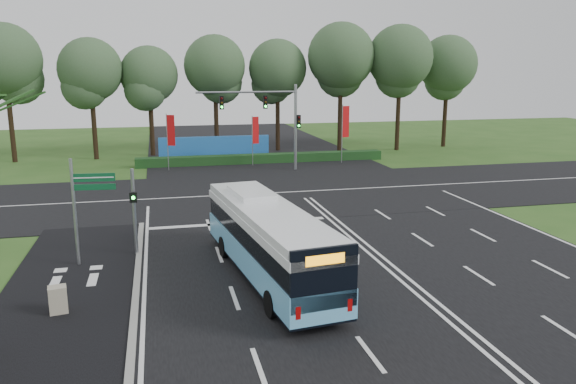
% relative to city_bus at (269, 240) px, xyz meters
% --- Properties ---
extents(ground, '(120.00, 120.00, 0.00)m').
position_rel_city_bus_xyz_m(ground, '(4.98, 3.27, -1.58)').
color(ground, '#2C531B').
rests_on(ground, ground).
extents(road_main, '(20.00, 120.00, 0.04)m').
position_rel_city_bus_xyz_m(road_main, '(4.98, 3.27, -1.56)').
color(road_main, black).
rests_on(road_main, ground).
extents(road_cross, '(120.00, 14.00, 0.05)m').
position_rel_city_bus_xyz_m(road_cross, '(4.98, 15.27, -1.56)').
color(road_cross, black).
rests_on(road_cross, ground).
extents(bike_path, '(5.00, 18.00, 0.06)m').
position_rel_city_bus_xyz_m(bike_path, '(-7.52, 0.27, -1.55)').
color(bike_path, black).
rests_on(bike_path, ground).
extents(kerb_strip, '(0.25, 18.00, 0.12)m').
position_rel_city_bus_xyz_m(kerb_strip, '(-5.12, 0.27, -1.52)').
color(kerb_strip, gray).
rests_on(kerb_strip, ground).
extents(city_bus, '(3.62, 11.16, 3.15)m').
position_rel_city_bus_xyz_m(city_bus, '(0.00, 0.00, 0.00)').
color(city_bus, '#66BBED').
rests_on(city_bus, ground).
extents(pedestrian_signal, '(0.32, 0.44, 3.94)m').
position_rel_city_bus_xyz_m(pedestrian_signal, '(-5.22, 4.16, 0.57)').
color(pedestrian_signal, gray).
rests_on(pedestrian_signal, ground).
extents(street_sign, '(1.79, 0.26, 4.60)m').
position_rel_city_bus_xyz_m(street_sign, '(-7.22, 3.28, 1.27)').
color(street_sign, gray).
rests_on(street_sign, ground).
extents(utility_cabinet, '(0.67, 0.59, 0.99)m').
position_rel_city_bus_xyz_m(utility_cabinet, '(-7.62, -1.64, -1.09)').
color(utility_cabinet, '#A89F87').
rests_on(utility_cabinet, ground).
extents(banner_flag_left, '(0.66, 0.28, 4.67)m').
position_rel_city_bus_xyz_m(banner_flag_left, '(-3.05, 25.69, 1.45)').
color(banner_flag_left, gray).
rests_on(banner_flag_left, ground).
extents(banner_flag_mid, '(0.62, 0.21, 4.30)m').
position_rel_city_bus_xyz_m(banner_flag_mid, '(4.09, 26.61, 1.23)').
color(banner_flag_mid, gray).
rests_on(banner_flag_mid, ground).
extents(banner_flag_right, '(0.74, 0.26, 5.13)m').
position_rel_city_bus_xyz_m(banner_flag_right, '(12.07, 26.28, 1.74)').
color(banner_flag_right, gray).
rests_on(banner_flag_right, ground).
extents(traffic_light_gantry, '(8.41, 0.28, 7.00)m').
position_rel_city_bus_xyz_m(traffic_light_gantry, '(5.19, 23.77, 3.08)').
color(traffic_light_gantry, gray).
rests_on(traffic_light_gantry, ground).
extents(hedge, '(22.00, 1.20, 0.80)m').
position_rel_city_bus_xyz_m(hedge, '(4.98, 27.77, -1.18)').
color(hedge, '#153C18').
rests_on(hedge, ground).
extents(blue_hoarding, '(10.00, 0.30, 2.20)m').
position_rel_city_bus_xyz_m(blue_hoarding, '(0.98, 30.27, -0.48)').
color(blue_hoarding, blue).
rests_on(blue_hoarding, ground).
extents(eucalyptus_row, '(48.85, 8.68, 12.74)m').
position_rel_city_bus_xyz_m(eucalyptus_row, '(5.94, 33.92, 7.12)').
color(eucalyptus_row, black).
rests_on(eucalyptus_row, ground).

